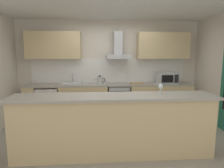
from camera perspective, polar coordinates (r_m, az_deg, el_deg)
ground at (r=4.17m, az=0.69°, el=-15.34°), size 5.98×4.45×0.02m
ceiling at (r=3.92m, az=0.76°, el=22.29°), size 5.98×4.45×0.02m
wall_back at (r=5.61m, az=-0.89°, el=4.68°), size 5.98×0.12×2.60m
backsplash_tile at (r=5.54m, az=-0.84°, el=3.91°), size 4.24×0.02×0.66m
counter_back at (r=5.36m, az=-0.62°, el=-4.70°), size 4.39×0.60×0.90m
counter_island at (r=3.35m, az=0.53°, el=-11.79°), size 3.33×0.64×1.02m
upper_cabinets at (r=5.37m, az=-0.75°, el=11.03°), size 4.33×0.32×0.70m
oven at (r=5.35m, az=1.85°, el=-4.62°), size 0.60×0.62×0.80m
refrigerator at (r=5.47m, az=-17.67°, el=-5.10°), size 0.58×0.60×0.85m
microwave at (r=5.52m, az=15.64°, el=1.70°), size 0.50×0.38×0.30m
sink at (r=5.28m, az=-11.37°, el=0.22°), size 0.50×0.40×0.26m
kettle at (r=5.19m, az=-3.51°, el=1.09°), size 0.29×0.15×0.24m
range_hood at (r=5.34m, az=1.76°, el=9.72°), size 0.62×0.45×0.72m
wine_glass at (r=3.37m, az=13.83°, el=-0.85°), size 0.08×0.08×0.18m
chopping_board at (r=5.32m, az=7.23°, el=0.19°), size 0.38×0.29×0.02m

